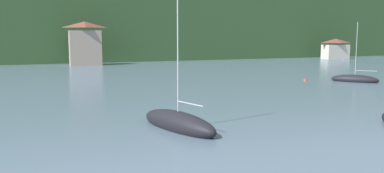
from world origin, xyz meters
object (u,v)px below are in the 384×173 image
at_px(sailboat_far_0, 355,79).
at_px(sailboat_mid_2, 178,123).
at_px(shore_building_westcentral, 335,49).
at_px(mooring_buoy_near, 305,80).
at_px(shore_building_west, 85,44).

height_order(sailboat_far_0, sailboat_mid_2, sailboat_mid_2).
distance_m(shore_building_westcentral, sailboat_far_0, 51.68).
relative_size(sailboat_far_0, mooring_buoy_near, 19.00).
height_order(shore_building_westcentral, mooring_buoy_near, shore_building_westcentral).
relative_size(shore_building_west, sailboat_far_0, 1.07).
bearing_deg(shore_building_westcentral, shore_building_west, 179.77).
distance_m(shore_building_west, sailboat_mid_2, 57.55).
height_order(sailboat_mid_2, mooring_buoy_near, sailboat_mid_2).
bearing_deg(shore_building_west, sailboat_mid_2, -90.45).
height_order(shore_building_west, sailboat_mid_2, sailboat_mid_2).
xyz_separation_m(shore_building_west, shore_building_westcentral, (61.24, -0.24, -1.75)).
bearing_deg(sailboat_far_0, mooring_buoy_near, 12.84).
xyz_separation_m(shore_building_west, mooring_buoy_near, (24.61, -37.19, -4.19)).
bearing_deg(sailboat_far_0, shore_building_west, -3.72).
xyz_separation_m(sailboat_mid_2, mooring_buoy_near, (25.06, 20.23, -0.37)).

